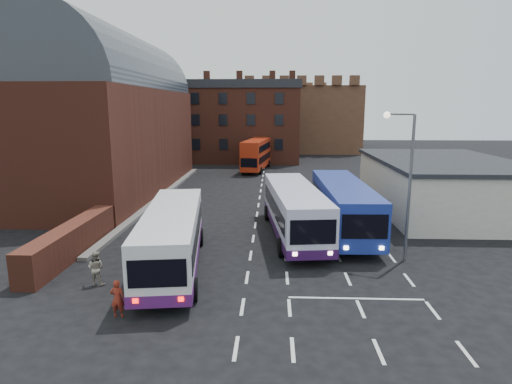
{
  "coord_description": "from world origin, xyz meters",
  "views": [
    {
      "loc": [
        1.27,
        -20.88,
        8.39
      ],
      "look_at": [
        0.0,
        10.0,
        2.2
      ],
      "focal_mm": 30.0,
      "sensor_mm": 36.0,
      "label": 1
    }
  ],
  "objects_px": {
    "bus_white_outbound": "(172,234)",
    "street_lamp": "(405,173)",
    "pedestrian_red": "(117,299)",
    "bus_white_inbound": "(294,208)",
    "bus_blue": "(343,204)",
    "bus_red_double": "(256,154)",
    "pedestrian_beige": "(96,268)"
  },
  "relations": [
    {
      "from": "bus_white_outbound",
      "to": "street_lamp",
      "type": "distance_m",
      "value": 12.81
    },
    {
      "from": "street_lamp",
      "to": "pedestrian_red",
      "type": "xyz_separation_m",
      "value": [
        -13.31,
        -7.16,
        -4.11
      ]
    },
    {
      "from": "bus_white_inbound",
      "to": "bus_blue",
      "type": "height_order",
      "value": "bus_blue"
    },
    {
      "from": "bus_white_outbound",
      "to": "bus_red_double",
      "type": "distance_m",
      "value": 35.43
    },
    {
      "from": "pedestrian_red",
      "to": "bus_white_outbound",
      "type": "bearing_deg",
      "value": -100.17
    },
    {
      "from": "bus_white_inbound",
      "to": "pedestrian_red",
      "type": "height_order",
      "value": "bus_white_inbound"
    },
    {
      "from": "bus_blue",
      "to": "street_lamp",
      "type": "distance_m",
      "value": 6.49
    },
    {
      "from": "bus_white_inbound",
      "to": "pedestrian_beige",
      "type": "height_order",
      "value": "bus_white_inbound"
    },
    {
      "from": "bus_white_inbound",
      "to": "bus_blue",
      "type": "distance_m",
      "value": 3.54
    },
    {
      "from": "street_lamp",
      "to": "bus_red_double",
      "type": "bearing_deg",
      "value": 105.54
    },
    {
      "from": "bus_red_double",
      "to": "bus_white_outbound",
      "type": "bearing_deg",
      "value": 93.13
    },
    {
      "from": "bus_white_inbound",
      "to": "bus_red_double",
      "type": "relative_size",
      "value": 1.17
    },
    {
      "from": "bus_white_outbound",
      "to": "street_lamp",
      "type": "bearing_deg",
      "value": 0.3
    },
    {
      "from": "bus_blue",
      "to": "bus_white_outbound",
      "type": "bearing_deg",
      "value": 33.56
    },
    {
      "from": "bus_white_outbound",
      "to": "street_lamp",
      "type": "relative_size",
      "value": 1.44
    },
    {
      "from": "bus_red_double",
      "to": "pedestrian_beige",
      "type": "height_order",
      "value": "bus_red_double"
    },
    {
      "from": "pedestrian_red",
      "to": "bus_white_inbound",
      "type": "bearing_deg",
      "value": -123.93
    },
    {
      "from": "bus_white_outbound",
      "to": "pedestrian_red",
      "type": "xyz_separation_m",
      "value": [
        -0.98,
        -5.47,
        -1.06
      ]
    },
    {
      "from": "bus_white_outbound",
      "to": "bus_white_inbound",
      "type": "height_order",
      "value": "bus_white_inbound"
    },
    {
      "from": "bus_blue",
      "to": "street_lamp",
      "type": "bearing_deg",
      "value": 112.3
    },
    {
      "from": "bus_red_double",
      "to": "pedestrian_red",
      "type": "relative_size",
      "value": 6.59
    },
    {
      "from": "bus_white_inbound",
      "to": "bus_blue",
      "type": "bearing_deg",
      "value": -167.86
    },
    {
      "from": "bus_white_inbound",
      "to": "pedestrian_red",
      "type": "relative_size",
      "value": 7.7
    },
    {
      "from": "bus_white_outbound",
      "to": "pedestrian_red",
      "type": "bearing_deg",
      "value": -107.69
    },
    {
      "from": "bus_white_outbound",
      "to": "bus_red_double",
      "type": "xyz_separation_m",
      "value": [
        2.98,
        35.3,
        0.33
      ]
    },
    {
      "from": "bus_blue",
      "to": "pedestrian_red",
      "type": "xyz_separation_m",
      "value": [
        -10.97,
        -12.47,
        -1.19
      ]
    },
    {
      "from": "bus_white_outbound",
      "to": "bus_white_inbound",
      "type": "xyz_separation_m",
      "value": [
        6.64,
        5.87,
        0.08
      ]
    },
    {
      "from": "bus_white_inbound",
      "to": "street_lamp",
      "type": "bearing_deg",
      "value": 137.18
    },
    {
      "from": "pedestrian_red",
      "to": "pedestrian_beige",
      "type": "xyz_separation_m",
      "value": [
        -2.17,
        3.12,
        0.04
      ]
    },
    {
      "from": "street_lamp",
      "to": "pedestrian_beige",
      "type": "xyz_separation_m",
      "value": [
        -15.48,
        -4.05,
        -4.07
      ]
    },
    {
      "from": "bus_red_double",
      "to": "pedestrian_beige",
      "type": "distance_m",
      "value": 38.18
    },
    {
      "from": "bus_red_double",
      "to": "pedestrian_beige",
      "type": "bearing_deg",
      "value": 88.71
    }
  ]
}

